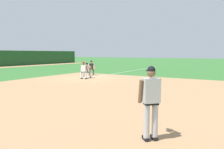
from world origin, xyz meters
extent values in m
plane|color=#336B2D|center=(0.00, 0.00, 0.00)|extent=(160.00, 160.00, 0.00)
cube|color=#A87F56|center=(-5.01, -4.85, 0.00)|extent=(18.00, 18.00, 0.01)
cube|color=white|center=(8.79, 0.00, 0.01)|extent=(17.57, 0.10, 0.00)
cube|color=white|center=(0.00, 0.00, 0.04)|extent=(0.38, 0.38, 0.09)
sphere|color=white|center=(-2.46, -2.71, 0.04)|extent=(0.07, 0.07, 0.07)
cube|color=black|center=(-10.07, -9.58, 0.04)|extent=(0.26, 0.26, 0.09)
cylinder|color=#B2B2B7|center=(-10.09, -9.61, 0.50)|extent=(0.15, 0.15, 0.84)
cube|color=black|center=(-9.91, -9.74, 0.04)|extent=(0.26, 0.26, 0.09)
cylinder|color=#B2B2B7|center=(-9.94, -9.77, 0.50)|extent=(0.15, 0.15, 0.84)
cube|color=black|center=(-10.02, -9.69, 0.94)|extent=(0.38, 0.38, 0.06)
cube|color=#B2B2B7|center=(-10.02, -9.69, 1.26)|extent=(0.45, 0.45, 0.60)
sphere|color=brown|center=(-10.00, -9.68, 1.69)|extent=(0.21, 0.21, 0.21)
sphere|color=black|center=(-10.00, -9.68, 1.76)|extent=(0.20, 0.20, 0.20)
cube|color=black|center=(-9.94, -9.61, 1.74)|extent=(0.20, 0.20, 0.02)
cylinder|color=brown|center=(-10.14, -9.46, 1.23)|extent=(0.20, 0.20, 0.59)
cylinder|color=brown|center=(-9.63, -9.66, 1.35)|extent=(0.44, 0.43, 0.41)
ellipsoid|color=brown|center=(-9.57, -9.61, 1.19)|extent=(0.35, 0.35, 0.34)
cube|color=black|center=(0.44, -0.12, 0.04)|extent=(0.26, 0.26, 0.09)
cylinder|color=#B2B2B7|center=(0.47, -0.10, 0.28)|extent=(0.15, 0.15, 0.40)
cube|color=black|center=(0.03, 0.31, 0.04)|extent=(0.26, 0.26, 0.09)
cylinder|color=#B2B2B7|center=(0.06, 0.34, 0.28)|extent=(0.15, 0.15, 0.40)
cube|color=black|center=(0.26, 0.12, 0.50)|extent=(0.38, 0.38, 0.06)
cube|color=#B2B2B7|center=(0.26, 0.12, 0.78)|extent=(0.45, 0.46, 0.52)
sphere|color=tan|center=(0.25, 0.11, 1.17)|extent=(0.21, 0.21, 0.21)
sphere|color=black|center=(0.25, 0.11, 1.24)|extent=(0.20, 0.20, 0.20)
cube|color=black|center=(0.19, 0.04, 1.22)|extent=(0.20, 0.20, 0.02)
cylinder|color=tan|center=(0.14, -0.35, 0.92)|extent=(0.48, 0.47, 0.24)
cylinder|color=tan|center=(0.02, 0.23, 0.72)|extent=(0.23, 0.23, 0.58)
ellipsoid|color=brown|center=(-0.02, -0.50, 0.85)|extent=(0.30, 0.30, 0.35)
cube|color=black|center=(-0.65, 0.01, 0.04)|extent=(0.28, 0.18, 0.09)
cylinder|color=white|center=(-0.68, 0.00, 0.33)|extent=(0.15, 0.15, 0.50)
cube|color=black|center=(-0.53, -0.37, 0.04)|extent=(0.28, 0.18, 0.09)
cylinder|color=white|center=(-0.56, -0.39, 0.33)|extent=(0.15, 0.15, 0.50)
cube|color=black|center=(-0.62, -0.19, 0.60)|extent=(0.29, 0.38, 0.06)
cube|color=white|center=(-0.62, -0.19, 0.89)|extent=(0.35, 0.45, 0.54)
sphere|color=brown|center=(-0.60, -0.19, 1.29)|extent=(0.21, 0.21, 0.21)
sphere|color=maroon|center=(-0.60, -0.19, 1.36)|extent=(0.20, 0.20, 0.20)
cube|color=maroon|center=(-0.52, -0.16, 1.34)|extent=(0.16, 0.20, 0.02)
cylinder|color=brown|center=(-0.56, 0.09, 0.86)|extent=(0.34, 0.18, 0.56)
cylinder|color=brown|center=(-0.41, -0.39, 0.86)|extent=(0.34, 0.18, 0.56)
cube|color=black|center=(2.37, 0.94, 0.04)|extent=(0.27, 0.25, 0.09)
cylinder|color=#515154|center=(2.40, 0.96, 0.33)|extent=(0.15, 0.15, 0.50)
cube|color=black|center=(2.10, 1.24, 0.04)|extent=(0.27, 0.25, 0.09)
cylinder|color=#515154|center=(2.13, 1.26, 0.33)|extent=(0.15, 0.15, 0.50)
cube|color=black|center=(2.26, 1.11, 0.60)|extent=(0.37, 0.39, 0.06)
cube|color=#232326|center=(2.26, 1.11, 0.89)|extent=(0.44, 0.46, 0.54)
sphere|color=tan|center=(2.25, 1.10, 1.29)|extent=(0.21, 0.21, 0.21)
sphere|color=black|center=(2.25, 1.10, 1.36)|extent=(0.20, 0.20, 0.20)
cube|color=black|center=(2.18, 1.04, 1.34)|extent=(0.19, 0.20, 0.02)
cylinder|color=tan|center=(2.32, 0.83, 0.86)|extent=(0.30, 0.28, 0.56)
cylinder|color=tan|center=(1.99, 1.20, 0.86)|extent=(0.30, 0.28, 0.56)
camera|label=1|loc=(-15.01, -11.56, 2.17)|focal=35.00mm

